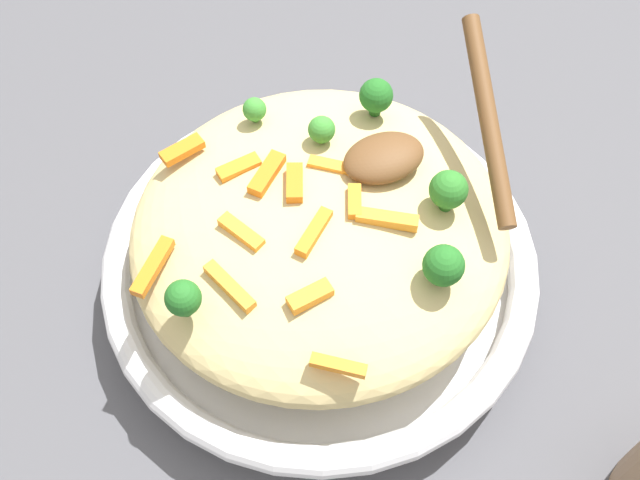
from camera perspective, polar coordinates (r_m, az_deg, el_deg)
ground_plane at (r=0.60m, az=0.00°, el=-3.36°), size 2.40×2.40×0.00m
serving_bowl at (r=0.57m, az=0.00°, el=-2.09°), size 0.31×0.31×0.05m
pasta_mound at (r=0.53m, az=0.00°, el=0.66°), size 0.26×0.25×0.06m
carrot_piece_0 at (r=0.52m, az=-3.88°, el=4.83°), size 0.03×0.03×0.01m
carrot_piece_1 at (r=0.53m, az=-5.91°, el=5.21°), size 0.03×0.01×0.01m
carrot_piece_2 at (r=0.49m, az=-11.89°, el=-2.35°), size 0.04×0.04×0.01m
carrot_piece_3 at (r=0.49m, az=-0.45°, el=0.54°), size 0.03×0.03×0.01m
carrot_piece_4 at (r=0.46m, az=1.34°, el=-9.09°), size 0.03×0.03×0.01m
carrot_piece_5 at (r=0.47m, az=-0.73°, el=-4.11°), size 0.03×0.01×0.01m
carrot_piece_6 at (r=0.55m, az=-9.98°, el=6.47°), size 0.03×0.02×0.01m
carrot_piece_7 at (r=0.50m, az=4.89°, el=1.51°), size 0.04×0.03×0.01m
carrot_piece_8 at (r=0.52m, az=1.46°, el=5.26°), size 0.04×0.03×0.01m
carrot_piece_9 at (r=0.50m, az=2.53°, el=2.83°), size 0.02×0.03×0.01m
carrot_piece_10 at (r=0.51m, az=-1.86°, el=4.16°), size 0.02×0.03×0.01m
carrot_piece_11 at (r=0.50m, az=-5.87°, el=0.85°), size 0.02×0.03×0.01m
carrot_piece_12 at (r=0.48m, az=-6.59°, el=-3.36°), size 0.02×0.04×0.01m
broccoli_floret_0 at (r=0.48m, az=8.96°, el=-1.87°), size 0.03×0.03×0.03m
broccoli_floret_1 at (r=0.55m, az=4.09°, el=10.39°), size 0.02×0.02×0.03m
broccoli_floret_2 at (r=0.47m, az=-9.91°, el=-4.21°), size 0.02×0.02×0.03m
broccoli_floret_3 at (r=0.53m, az=0.12°, el=8.01°), size 0.02×0.02×0.02m
broccoli_floret_4 at (r=0.55m, az=-4.78°, el=9.42°), size 0.02×0.02×0.02m
broccoli_floret_5 at (r=0.51m, az=9.31°, el=3.60°), size 0.03×0.03×0.03m
serving_spoon at (r=0.52m, az=7.29°, el=6.74°), size 0.12×0.14×0.06m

